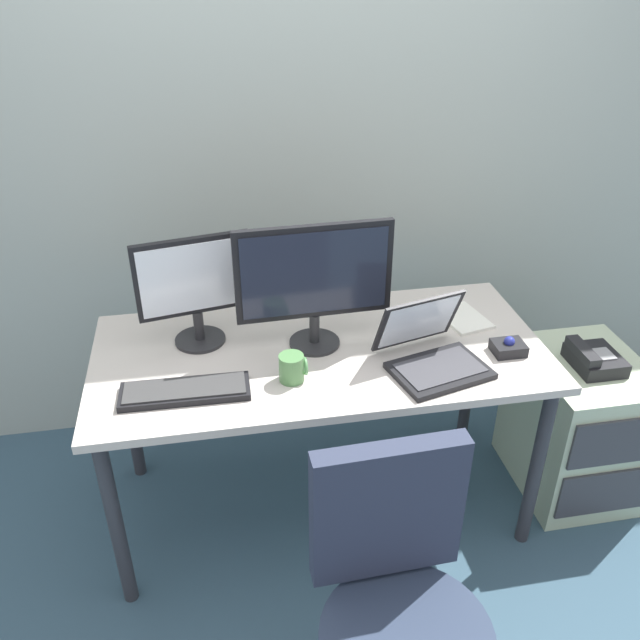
{
  "coord_description": "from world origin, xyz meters",
  "views": [
    {
      "loc": [
        -0.35,
        -1.93,
        2.03
      ],
      "look_at": [
        0.0,
        0.0,
        0.87
      ],
      "focal_mm": 37.2,
      "sensor_mm": 36.0,
      "label": 1
    }
  ],
  "objects_px": {
    "laptop": "(432,352)",
    "paper_notepad": "(463,318)",
    "monitor_side": "(195,285)",
    "keyboard": "(185,391)",
    "trackball_mouse": "(508,347)",
    "coffee_mug": "(292,368)",
    "office_chair": "(397,633)",
    "monitor_main": "(314,278)",
    "file_cabinet": "(576,424)",
    "desk_phone": "(593,359)"
  },
  "relations": [
    {
      "from": "coffee_mug",
      "to": "office_chair",
      "type": "bearing_deg",
      "value": -77.67
    },
    {
      "from": "desk_phone",
      "to": "laptop",
      "type": "distance_m",
      "value": 0.71
    },
    {
      "from": "monitor_main",
      "to": "paper_notepad",
      "type": "distance_m",
      "value": 0.64
    },
    {
      "from": "monitor_main",
      "to": "paper_notepad",
      "type": "bearing_deg",
      "value": 6.81
    },
    {
      "from": "monitor_side",
      "to": "keyboard",
      "type": "height_order",
      "value": "monitor_side"
    },
    {
      "from": "desk_phone",
      "to": "monitor_main",
      "type": "xyz_separation_m",
      "value": [
        -1.05,
        0.1,
        0.38
      ]
    },
    {
      "from": "monitor_side",
      "to": "laptop",
      "type": "xyz_separation_m",
      "value": [
        0.77,
        -0.29,
        -0.18
      ]
    },
    {
      "from": "trackball_mouse",
      "to": "desk_phone",
      "type": "bearing_deg",
      "value": 10.24
    },
    {
      "from": "file_cabinet",
      "to": "desk_phone",
      "type": "xyz_separation_m",
      "value": [
        -0.01,
        -0.02,
        0.33
      ]
    },
    {
      "from": "trackball_mouse",
      "to": "coffee_mug",
      "type": "distance_m",
      "value": 0.76
    },
    {
      "from": "monitor_side",
      "to": "coffee_mug",
      "type": "height_order",
      "value": "monitor_side"
    },
    {
      "from": "office_chair",
      "to": "laptop",
      "type": "distance_m",
      "value": 0.88
    },
    {
      "from": "desk_phone",
      "to": "coffee_mug",
      "type": "bearing_deg",
      "value": -175.25
    },
    {
      "from": "office_chair",
      "to": "monitor_main",
      "type": "relative_size",
      "value": 1.77
    },
    {
      "from": "office_chair",
      "to": "monitor_main",
      "type": "distance_m",
      "value": 1.11
    },
    {
      "from": "trackball_mouse",
      "to": "coffee_mug",
      "type": "xyz_separation_m",
      "value": [
        -0.76,
        -0.02,
        0.02
      ]
    },
    {
      "from": "desk_phone",
      "to": "keyboard",
      "type": "xyz_separation_m",
      "value": [
        -1.51,
        -0.11,
        0.13
      ]
    },
    {
      "from": "desk_phone",
      "to": "file_cabinet",
      "type": "bearing_deg",
      "value": 63.22
    },
    {
      "from": "keyboard",
      "to": "paper_notepad",
      "type": "bearing_deg",
      "value": 15.52
    },
    {
      "from": "laptop",
      "to": "trackball_mouse",
      "type": "xyz_separation_m",
      "value": [
        0.29,
        0.02,
        -0.03
      ]
    },
    {
      "from": "trackball_mouse",
      "to": "coffee_mug",
      "type": "bearing_deg",
      "value": -178.13
    },
    {
      "from": "desk_phone",
      "to": "office_chair",
      "type": "relative_size",
      "value": 0.21
    },
    {
      "from": "desk_phone",
      "to": "monitor_main",
      "type": "bearing_deg",
      "value": 174.3
    },
    {
      "from": "monitor_side",
      "to": "monitor_main",
      "type": "bearing_deg",
      "value": -12.96
    },
    {
      "from": "office_chair",
      "to": "monitor_main",
      "type": "xyz_separation_m",
      "value": [
        -0.05,
        0.94,
        0.57
      ]
    },
    {
      "from": "trackball_mouse",
      "to": "keyboard",
      "type": "bearing_deg",
      "value": -177.8
    },
    {
      "from": "monitor_side",
      "to": "office_chair",
      "type": "bearing_deg",
      "value": -66.31
    },
    {
      "from": "laptop",
      "to": "paper_notepad",
      "type": "bearing_deg",
      "value": 50.96
    },
    {
      "from": "desk_phone",
      "to": "monitor_side",
      "type": "bearing_deg",
      "value": 172.27
    },
    {
      "from": "trackball_mouse",
      "to": "monitor_main",
      "type": "bearing_deg",
      "value": 164.93
    },
    {
      "from": "keyboard",
      "to": "coffee_mug",
      "type": "bearing_deg",
      "value": 2.94
    },
    {
      "from": "desk_phone",
      "to": "keyboard",
      "type": "height_order",
      "value": "keyboard"
    },
    {
      "from": "monitor_side",
      "to": "paper_notepad",
      "type": "height_order",
      "value": "monitor_side"
    },
    {
      "from": "trackball_mouse",
      "to": "paper_notepad",
      "type": "distance_m",
      "value": 0.26
    },
    {
      "from": "laptop",
      "to": "desk_phone",
      "type": "bearing_deg",
      "value": 7.87
    },
    {
      "from": "laptop",
      "to": "office_chair",
      "type": "bearing_deg",
      "value": -112.73
    },
    {
      "from": "laptop",
      "to": "coffee_mug",
      "type": "relative_size",
      "value": 4.02
    },
    {
      "from": "keyboard",
      "to": "paper_notepad",
      "type": "distance_m",
      "value": 1.08
    },
    {
      "from": "file_cabinet",
      "to": "paper_notepad",
      "type": "height_order",
      "value": "paper_notepad"
    },
    {
      "from": "monitor_side",
      "to": "laptop",
      "type": "height_order",
      "value": "monitor_side"
    },
    {
      "from": "file_cabinet",
      "to": "coffee_mug",
      "type": "bearing_deg",
      "value": -174.48
    },
    {
      "from": "laptop",
      "to": "monitor_side",
      "type": "bearing_deg",
      "value": 159.15
    },
    {
      "from": "laptop",
      "to": "coffee_mug",
      "type": "xyz_separation_m",
      "value": [
        -0.47,
        -0.0,
        -0.01
      ]
    },
    {
      "from": "trackball_mouse",
      "to": "laptop",
      "type": "bearing_deg",
      "value": -175.41
    },
    {
      "from": "monitor_side",
      "to": "trackball_mouse",
      "type": "relative_size",
      "value": 3.64
    },
    {
      "from": "monitor_main",
      "to": "coffee_mug",
      "type": "xyz_separation_m",
      "value": [
        -0.11,
        -0.2,
        -0.22
      ]
    },
    {
      "from": "monitor_main",
      "to": "keyboard",
      "type": "height_order",
      "value": "monitor_main"
    },
    {
      "from": "file_cabinet",
      "to": "paper_notepad",
      "type": "bearing_deg",
      "value": 161.6
    },
    {
      "from": "trackball_mouse",
      "to": "coffee_mug",
      "type": "relative_size",
      "value": 1.17
    },
    {
      "from": "trackball_mouse",
      "to": "office_chair",
      "type": "bearing_deg",
      "value": -128.08
    }
  ]
}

